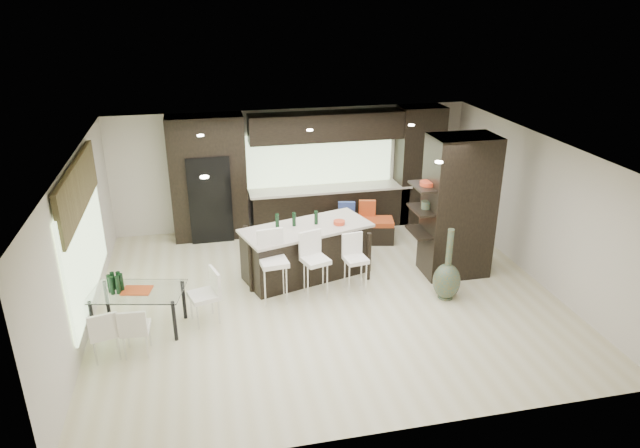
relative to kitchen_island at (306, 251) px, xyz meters
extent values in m
plane|color=beige|center=(0.20, -0.87, -0.50)|extent=(8.00, 8.00, 0.00)
cube|color=beige|center=(0.20, 2.63, 0.85)|extent=(8.00, 0.02, 2.70)
cube|color=beige|center=(-3.80, -0.87, 0.85)|extent=(0.02, 7.00, 2.70)
cube|color=beige|center=(4.20, -0.87, 0.85)|extent=(0.02, 7.00, 2.70)
cube|color=white|center=(0.20, -0.87, 2.20)|extent=(8.00, 7.00, 0.02)
cube|color=#B2D199|center=(-3.76, -0.67, 0.85)|extent=(0.04, 3.20, 1.90)
cube|color=#B2D199|center=(0.80, 2.59, 1.05)|extent=(3.40, 0.04, 1.20)
cube|color=brown|center=(-3.73, -0.67, 1.75)|extent=(0.08, 3.00, 0.80)
cube|color=white|center=(0.20, -0.62, 2.18)|extent=(4.00, 3.00, 0.02)
cube|color=black|center=(0.70, 2.30, 0.85)|extent=(6.80, 0.68, 2.70)
cube|color=black|center=(-1.70, 2.25, 0.45)|extent=(0.90, 0.68, 1.90)
cube|color=black|center=(2.80, -0.47, 0.85)|extent=(1.20, 0.80, 2.70)
cube|color=black|center=(0.00, 0.00, 0.00)|extent=(2.60, 1.67, 1.00)
cube|color=white|center=(-0.74, -0.85, 0.02)|extent=(0.50, 0.50, 1.04)
cube|color=white|center=(0.00, -0.83, -0.02)|extent=(0.54, 0.54, 0.97)
cube|color=white|center=(0.74, -0.81, -0.06)|extent=(0.44, 0.44, 0.88)
cube|color=black|center=(1.48, 1.30, -0.24)|extent=(1.42, 0.79, 0.52)
cube|color=white|center=(-2.98, -1.28, -0.16)|extent=(1.57, 1.10, 0.69)
cube|color=white|center=(-2.98, -1.97, -0.12)|extent=(0.43, 0.43, 0.76)
cube|color=white|center=(-3.43, -1.97, -0.12)|extent=(0.50, 0.50, 0.77)
cube|color=white|center=(-1.95, -1.28, -0.08)|extent=(0.56, 0.56, 0.84)
camera|label=1|loc=(-1.83, -9.63, 4.60)|focal=32.00mm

